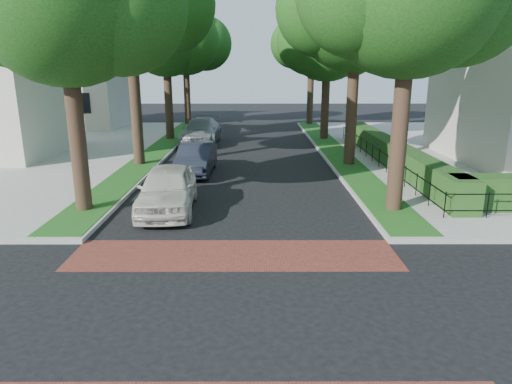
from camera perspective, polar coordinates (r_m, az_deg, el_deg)
The scene contains 15 objects.
ground at distance 9.88m, azimuth -3.58°, elevation -15.14°, with size 120.00×120.00×0.00m, color black.
crosswalk_far at distance 12.74m, azimuth -2.73°, elevation -7.84°, with size 9.00×2.20×0.01m, color maroon.
grass_strip_ne at distance 28.44m, azimuth 9.70°, elevation 5.19°, with size 1.60×29.80×0.02m, color #194313.
grass_strip_nw at distance 28.66m, azimuth -12.19°, elevation 5.14°, with size 1.60×29.80×0.02m, color #194313.
tree_right_mid at distance 24.47m, azimuth 12.69°, elevation 21.88°, with size 8.25×7.09×11.22m.
tree_right_far at distance 33.17m, azimuth 9.07°, elevation 18.31°, with size 7.25×6.23×9.74m.
tree_right_back at distance 42.10m, azimuth 7.11°, elevation 18.17°, with size 7.50×6.45×10.20m.
tree_left_far at distance 33.34m, azimuth -11.02°, elevation 18.58°, with size 7.00×6.02×9.86m.
tree_left_back at distance 42.24m, azimuth -8.67°, elevation 18.30°, with size 7.75×6.66×10.44m.
hedge_main_road at distance 24.93m, azimuth 16.56°, elevation 4.76°, with size 1.00×18.00×1.20m, color #153D15.
fence_main_road at distance 24.74m, azimuth 14.75°, elevation 4.46°, with size 0.06×18.00×0.90m, color black, non-canonical shape.
house_left_far at distance 43.58m, azimuth -22.45°, elevation 14.14°, with size 10.00×9.00×10.14m.
parked_car_front at distance 16.65m, azimuth -11.02°, elevation 0.40°, with size 1.93×4.80×1.64m, color beige.
parked_car_middle at distance 22.44m, azimuth -7.49°, elevation 4.15°, with size 1.57×4.51×1.49m, color black.
parked_car_rear at distance 31.54m, azimuth -6.87°, elevation 7.53°, with size 2.38×5.86×1.70m, color gray.
Camera 1 is at (0.58, -8.51, 4.98)m, focal length 32.00 mm.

